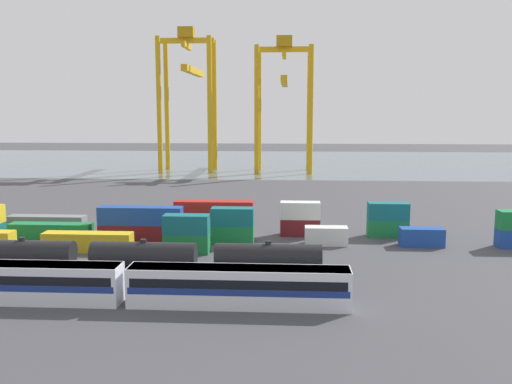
{
  "coord_description": "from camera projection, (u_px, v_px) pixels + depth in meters",
  "views": [
    {
      "loc": [
        14.43,
        -74.26,
        18.84
      ],
      "look_at": [
        8.52,
        22.37,
        4.61
      ],
      "focal_mm": 38.63,
      "sensor_mm": 36.0,
      "label": 1
    }
  ],
  "objects": [
    {
      "name": "shipping_container_22",
      "position": [
        300.0,
        227.0,
        84.17
      ],
      "size": [
        6.04,
        2.44,
        2.6
      ],
      "primitive_type": "cube",
      "color": "maroon",
      "rests_on": "ground_plane"
    },
    {
      "name": "shipping_container_3",
      "position": [
        88.0,
        242.0,
        74.52
      ],
      "size": [
        12.1,
        2.44,
        2.6
      ],
      "primitive_type": "cube",
      "color": "gold",
      "rests_on": "ground_plane"
    },
    {
      "name": "freight_tank_row",
      "position": [
        144.0,
        258.0,
        63.5
      ],
      "size": [
        40.89,
        2.84,
        4.3
      ],
      "color": "#232326",
      "rests_on": "ground_plane"
    },
    {
      "name": "shipping_container_8",
      "position": [
        51.0,
        232.0,
        80.68
      ],
      "size": [
        12.1,
        2.44,
        2.6
      ],
      "primitive_type": "cube",
      "color": "#197538",
      "rests_on": "ground_plane"
    },
    {
      "name": "shipping_container_20",
      "position": [
        214.0,
        226.0,
        84.97
      ],
      "size": [
        12.1,
        2.44,
        2.6
      ],
      "primitive_type": "cube",
      "color": "silver",
      "rests_on": "ground_plane"
    },
    {
      "name": "gantry_crane_west",
      "position": [
        189.0,
        85.0,
        173.85
      ],
      "size": [
        17.17,
        34.19,
        44.43
      ],
      "color": "gold",
      "rests_on": "ground_plane"
    },
    {
      "name": "harbour_water",
      "position": [
        251.0,
        162.0,
        207.08
      ],
      "size": [
        400.0,
        110.0,
        0.01
      ],
      "primitive_type": "cube",
      "color": "slate",
      "rests_on": "ground_plane"
    },
    {
      "name": "ground_plane",
      "position": [
        221.0,
        201.0,
        116.45
      ],
      "size": [
        420.0,
        420.0,
        0.0
      ],
      "primitive_type": "plane",
      "color": "#424247"
    },
    {
      "name": "shipping_container_12",
      "position": [
        233.0,
        217.0,
        78.68
      ],
      "size": [
        6.04,
        2.44,
        2.6
      ],
      "primitive_type": "cube",
      "color": "#146066",
      "rests_on": "shipping_container_11"
    },
    {
      "name": "shipping_container_18",
      "position": [
        47.0,
        224.0,
        86.57
      ],
      "size": [
        12.1,
        2.44,
        2.6
      ],
      "primitive_type": "cube",
      "color": "slate",
      "rests_on": "ground_plane"
    },
    {
      "name": "shipping_container_14",
      "position": [
        422.0,
        237.0,
        77.44
      ],
      "size": [
        6.04,
        2.44,
        2.6
      ],
      "primitive_type": "cube",
      "color": "#1C4299",
      "rests_on": "ground_plane"
    },
    {
      "name": "shipping_container_10",
      "position": [
        140.0,
        216.0,
        79.49
      ],
      "size": [
        12.1,
        2.44,
        2.6
      ],
      "primitive_type": "cube",
      "color": "#1C4299",
      "rests_on": "shipping_container_9"
    },
    {
      "name": "shipping_container_13",
      "position": [
        326.0,
        236.0,
        78.25
      ],
      "size": [
        6.04,
        2.44,
        2.6
      ],
      "primitive_type": "cube",
      "color": "silver",
      "rests_on": "ground_plane"
    },
    {
      "name": "shipping_container_11",
      "position": [
        233.0,
        234.0,
        79.06
      ],
      "size": [
        6.04,
        2.44,
        2.6
      ],
      "primitive_type": "cube",
      "color": "#197538",
      "rests_on": "ground_plane"
    },
    {
      "name": "shipping_container_9",
      "position": [
        141.0,
        233.0,
        79.87
      ],
      "size": [
        12.1,
        2.44,
        2.6
      ],
      "primitive_type": "cube",
      "color": "maroon",
      "rests_on": "ground_plane"
    },
    {
      "name": "gantry_crane_central",
      "position": [
        284.0,
        91.0,
        173.16
      ],
      "size": [
        17.75,
        39.67,
        41.58
      ],
      "color": "gold",
      "rests_on": "ground_plane"
    },
    {
      "name": "shipping_container_21",
      "position": [
        214.0,
        209.0,
        84.59
      ],
      "size": [
        12.1,
        2.44,
        2.6
      ],
      "primitive_type": "cube",
      "color": "#AD211C",
      "rests_on": "shipping_container_20"
    },
    {
      "name": "shipping_container_24",
      "position": [
        388.0,
        228.0,
        83.37
      ],
      "size": [
        6.04,
        2.44,
        2.6
      ],
      "primitive_type": "cube",
      "color": "#197538",
      "rests_on": "ground_plane"
    },
    {
      "name": "shipping_container_25",
      "position": [
        388.0,
        211.0,
        82.99
      ],
      "size": [
        6.04,
        2.44,
        2.6
      ],
      "primitive_type": "cube",
      "color": "#146066",
      "rests_on": "shipping_container_24"
    },
    {
      "name": "shipping_container_19",
      "position": [
        130.0,
        225.0,
        85.77
      ],
      "size": [
        6.04,
        2.44,
        2.6
      ],
      "primitive_type": "cube",
      "color": "orange",
      "rests_on": "ground_plane"
    },
    {
      "name": "shipping_container_23",
      "position": [
        300.0,
        210.0,
        83.79
      ],
      "size": [
        6.04,
        2.44,
        2.6
      ],
      "primitive_type": "cube",
      "color": "silver",
      "rests_on": "shipping_container_22"
    },
    {
      "name": "shipping_container_4",
      "position": [
        187.0,
        243.0,
        73.7
      ],
      "size": [
        6.04,
        2.44,
        2.6
      ],
      "primitive_type": "cube",
      "color": "#197538",
      "rests_on": "ground_plane"
    },
    {
      "name": "passenger_train",
      "position": [
        125.0,
        283.0,
        54.06
      ],
      "size": [
        44.07,
        3.14,
        3.9
      ],
      "color": "silver",
      "rests_on": "ground_plane"
    },
    {
      "name": "shipping_container_5",
      "position": [
        186.0,
        224.0,
        73.33
      ],
      "size": [
        6.04,
        2.44,
        2.6
      ],
      "primitive_type": "cube",
      "color": "#146066",
      "rests_on": "shipping_container_4"
    }
  ]
}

